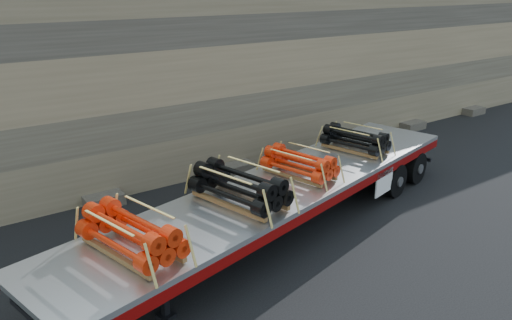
# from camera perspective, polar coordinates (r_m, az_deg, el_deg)

# --- Properties ---
(ground) EXTENTS (120.00, 120.00, 0.00)m
(ground) POSITION_cam_1_polar(r_m,az_deg,el_deg) (13.90, 1.55, -8.89)
(ground) COLOR black
(ground) RESTS_ON ground
(rock_wall) EXTENTS (44.00, 3.00, 7.00)m
(rock_wall) POSITION_cam_1_polar(r_m,az_deg,el_deg) (18.11, -10.86, 9.34)
(rock_wall) COLOR #7A6B54
(rock_wall) RESTS_ON ground
(trailer) EXTENTS (14.65, 6.04, 1.44)m
(trailer) POSITION_cam_1_polar(r_m,az_deg,el_deg) (13.98, 3.01, -5.43)
(trailer) COLOR #B9BCC1
(trailer) RESTS_ON ground
(bundle_front) EXTENTS (1.67, 2.53, 0.82)m
(bundle_front) POSITION_cam_1_polar(r_m,az_deg,el_deg) (10.47, -14.08, -8.23)
(bundle_front) COLOR red
(bundle_front) RESTS_ON trailer
(bundle_midfront) EXTENTS (1.76, 2.67, 0.87)m
(bundle_midfront) POSITION_cam_1_polar(r_m,az_deg,el_deg) (12.32, -1.91, -3.12)
(bundle_midfront) COLOR black
(bundle_midfront) RESTS_ON trailer
(bundle_midrear) EXTENTS (1.48, 2.23, 0.73)m
(bundle_midrear) POSITION_cam_1_polar(r_m,az_deg,el_deg) (14.12, 4.99, -0.45)
(bundle_midrear) COLOR red
(bundle_midrear) RESTS_ON trailer
(bundle_rear) EXTENTS (1.48, 2.25, 0.73)m
(bundle_rear) POSITION_cam_1_polar(r_m,az_deg,el_deg) (16.52, 11.26, 2.27)
(bundle_rear) COLOR black
(bundle_rear) RESTS_ON trailer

